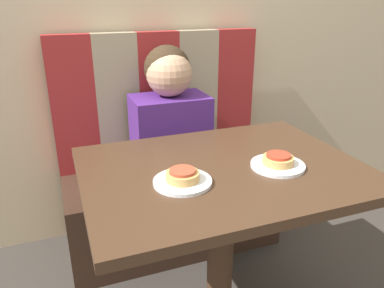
{
  "coord_description": "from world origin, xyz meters",
  "views": [
    {
      "loc": [
        -0.52,
        -1.07,
        1.28
      ],
      "look_at": [
        0.0,
        0.31,
        0.7
      ],
      "focal_mm": 35.0,
      "sensor_mm": 36.0,
      "label": 1
    }
  ],
  "objects": [
    {
      "name": "plate_left",
      "position": [
        -0.17,
        -0.07,
        0.74
      ],
      "size": [
        0.19,
        0.19,
        0.01
      ],
      "color": "white",
      "rests_on": "dining_table"
    },
    {
      "name": "person",
      "position": [
        0.0,
        0.63,
        0.75
      ],
      "size": [
        0.37,
        0.26,
        0.65
      ],
      "color": "#4C237A",
      "rests_on": "booth_seat"
    },
    {
      "name": "dining_table",
      "position": [
        0.0,
        0.0,
        0.63
      ],
      "size": [
        0.97,
        0.73,
        0.73
      ],
      "color": "#422B1C",
      "rests_on": "ground_plane"
    },
    {
      "name": "pizza_right",
      "position": [
        0.17,
        -0.07,
        0.76
      ],
      "size": [
        0.11,
        0.11,
        0.04
      ],
      "color": "tan",
      "rests_on": "plate_right"
    },
    {
      "name": "plate_right",
      "position": [
        0.17,
        -0.07,
        0.74
      ],
      "size": [
        0.19,
        0.19,
        0.01
      ],
      "color": "white",
      "rests_on": "dining_table"
    },
    {
      "name": "booth_backrest",
      "position": [
        0.0,
        0.82,
        0.77
      ],
      "size": [
        1.09,
        0.07,
        0.7
      ],
      "color": "maroon",
      "rests_on": "booth_seat"
    },
    {
      "name": "pizza_left",
      "position": [
        -0.17,
        -0.07,
        0.76
      ],
      "size": [
        0.11,
        0.11,
        0.04
      ],
      "color": "tan",
      "rests_on": "plate_left"
    },
    {
      "name": "booth_seat",
      "position": [
        0.0,
        0.62,
        0.21
      ],
      "size": [
        1.09,
        0.46,
        0.42
      ],
      "color": "#382319",
      "rests_on": "ground_plane"
    }
  ]
}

